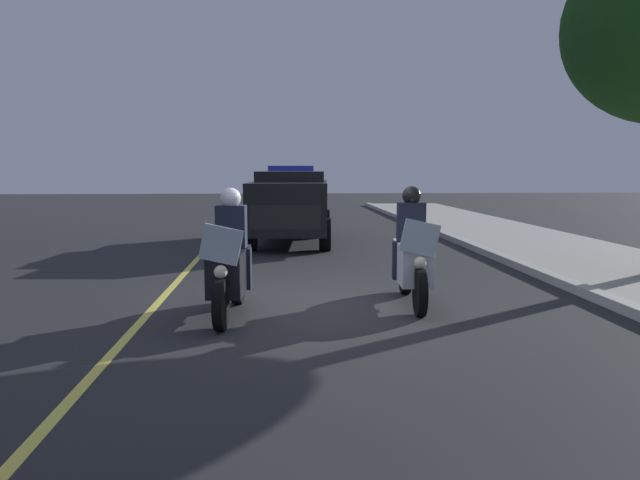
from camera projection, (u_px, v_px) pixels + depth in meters
ground_plane at (322, 306)px, 8.82m from camera, size 80.00×80.00×0.00m
curb_strip at (600, 297)px, 9.09m from camera, size 48.00×0.24×0.15m
lane_stripe_center at (153, 308)px, 8.66m from camera, size 48.00×0.12×0.01m
police_motorcycle_lead_left at (230, 264)px, 8.18m from camera, size 2.14×0.62×1.72m
police_motorcycle_lead_right at (412, 257)px, 8.90m from camera, size 2.14×0.62×1.72m
police_suv at (291, 203)px, 16.18m from camera, size 5.03×2.36×2.05m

